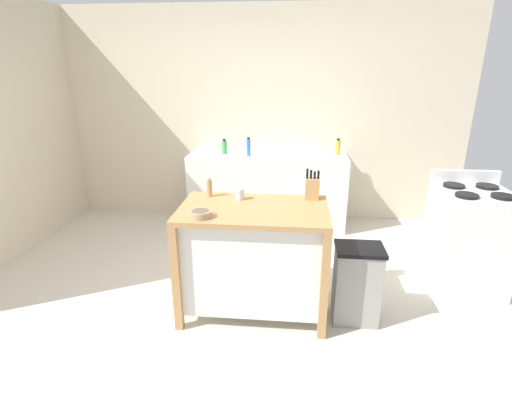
% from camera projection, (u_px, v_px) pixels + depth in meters
% --- Properties ---
extents(ground_plane, '(6.01, 6.01, 0.00)m').
position_uv_depth(ground_plane, '(242.00, 301.00, 3.33)').
color(ground_plane, beige).
rests_on(ground_plane, ground).
extents(wall_back, '(5.01, 0.10, 2.60)m').
position_uv_depth(wall_back, '(263.00, 117.00, 4.90)').
color(wall_back, beige).
rests_on(wall_back, ground).
extents(wall_left, '(0.10, 2.74, 2.60)m').
position_uv_depth(wall_left, '(0.00, 131.00, 3.84)').
color(wall_left, beige).
rests_on(wall_left, ground).
extents(kitchen_island, '(1.14, 0.70, 0.89)m').
position_uv_depth(kitchen_island, '(254.00, 254.00, 3.08)').
color(kitchen_island, '#AD7F4C').
rests_on(kitchen_island, ground).
extents(knife_block, '(0.11, 0.09, 0.25)m').
position_uv_depth(knife_block, '(312.00, 188.00, 3.11)').
color(knife_block, tan).
rests_on(knife_block, kitchen_island).
extents(bowl_stoneware_deep, '(0.16, 0.16, 0.05)m').
position_uv_depth(bowl_stoneware_deep, '(200.00, 214.00, 2.75)').
color(bowl_stoneware_deep, tan).
rests_on(bowl_stoneware_deep, kitchen_island).
extents(drinking_cup, '(0.07, 0.07, 0.09)m').
position_uv_depth(drinking_cup, '(240.00, 194.00, 3.12)').
color(drinking_cup, silver).
rests_on(drinking_cup, kitchen_island).
extents(pepper_grinder, '(0.04, 0.04, 0.16)m').
position_uv_depth(pepper_grinder, '(209.00, 187.00, 3.18)').
color(pepper_grinder, tan).
rests_on(pepper_grinder, kitchen_island).
extents(trash_bin, '(0.36, 0.28, 0.63)m').
position_uv_depth(trash_bin, '(357.00, 284.00, 3.00)').
color(trash_bin, gray).
rests_on(trash_bin, ground).
extents(sink_counter, '(1.90, 0.60, 0.90)m').
position_uv_depth(sink_counter, '(267.00, 190.00, 4.85)').
color(sink_counter, silver).
rests_on(sink_counter, ground).
extents(sink_faucet, '(0.02, 0.02, 0.22)m').
position_uv_depth(sink_faucet, '(269.00, 143.00, 4.79)').
color(sink_faucet, '#B7BCC1').
rests_on(sink_faucet, sink_counter).
extents(bottle_dish_soap, '(0.06, 0.06, 0.20)m').
position_uv_depth(bottle_dish_soap, '(338.00, 147.00, 4.65)').
color(bottle_dish_soap, yellow).
rests_on(bottle_dish_soap, sink_counter).
extents(bottle_spray_cleaner, '(0.07, 0.07, 0.18)m').
position_uv_depth(bottle_spray_cleaner, '(224.00, 147.00, 4.72)').
color(bottle_spray_cleaner, green).
rests_on(bottle_spray_cleaner, sink_counter).
extents(bottle_hand_soap, '(0.05, 0.05, 0.22)m').
position_uv_depth(bottle_hand_soap, '(248.00, 147.00, 4.60)').
color(bottle_hand_soap, blue).
rests_on(bottle_hand_soap, sink_counter).
extents(stove, '(0.60, 0.60, 1.02)m').
position_uv_depth(stove, '(467.00, 239.00, 3.44)').
color(stove, silver).
rests_on(stove, ground).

